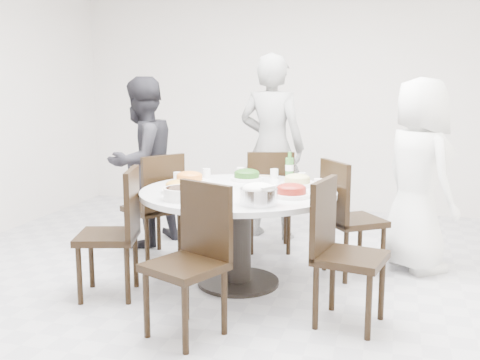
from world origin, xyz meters
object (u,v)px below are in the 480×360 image
(soup_bowl, at_px, (183,193))
(diner_left, at_px, (142,162))
(chair_n, at_px, (269,200))
(diner_right, at_px, (418,175))
(dining_table, at_px, (238,237))
(chair_nw, at_px, (152,206))
(chair_ne, at_px, (354,218))
(chair_s, at_px, (185,263))
(diner_middle, at_px, (272,147))
(rice_bowl, at_px, (259,196))
(beverage_bottle, at_px, (290,166))
(chair_se, at_px, (351,254))
(chair_sw, at_px, (107,233))

(soup_bowl, bearing_deg, diner_left, 126.10)
(chair_n, distance_m, diner_right, 1.37)
(dining_table, relative_size, chair_nw, 1.58)
(chair_ne, relative_size, chair_s, 1.00)
(soup_bowl, bearing_deg, diner_middle, 82.81)
(chair_n, distance_m, chair_s, 1.94)
(dining_table, height_order, rice_bowl, rice_bowl)
(chair_s, distance_m, diner_middle, 2.41)
(soup_bowl, bearing_deg, beverage_bottle, 60.09)
(chair_se, bearing_deg, chair_n, 41.84)
(chair_ne, height_order, diner_right, diner_right)
(chair_ne, xyz_separation_m, rice_bowl, (-0.58, -0.92, 0.33))
(chair_ne, height_order, chair_s, same)
(chair_nw, xyz_separation_m, soup_bowl, (0.64, -0.86, 0.32))
(chair_ne, bearing_deg, diner_middle, 8.24)
(chair_s, distance_m, rice_bowl, 0.70)
(chair_se, relative_size, beverage_bottle, 4.00)
(chair_n, bearing_deg, diner_left, -7.93)
(chair_s, relative_size, diner_right, 0.59)
(chair_n, xyz_separation_m, chair_nw, (-0.95, -0.54, 0.00))
(dining_table, relative_size, rice_bowl, 5.82)
(dining_table, height_order, chair_s, chair_s)
(rice_bowl, height_order, soup_bowl, rice_bowl)
(diner_right, height_order, beverage_bottle, diner_right)
(chair_n, bearing_deg, diner_middle, -95.07)
(chair_ne, bearing_deg, beverage_bottle, 44.93)
(chair_sw, xyz_separation_m, soup_bowl, (0.58, 0.06, 0.32))
(chair_se, height_order, beverage_bottle, beverage_bottle)
(diner_right, height_order, diner_left, diner_left)
(chair_ne, distance_m, chair_nw, 1.77)
(chair_se, xyz_separation_m, rice_bowl, (-0.63, 0.07, 0.33))
(chair_ne, distance_m, diner_left, 2.09)
(dining_table, bearing_deg, beverage_bottle, 62.59)
(chair_se, distance_m, diner_middle, 2.19)
(chair_se, height_order, soup_bowl, chair_se)
(chair_nw, xyz_separation_m, rice_bowl, (1.19, -0.88, 0.33))
(dining_table, xyz_separation_m, diner_middle, (-0.05, 1.40, 0.55))
(chair_sw, bearing_deg, beverage_bottle, 116.20)
(diner_middle, distance_m, rice_bowl, 1.88)
(chair_ne, relative_size, chair_nw, 1.00)
(chair_s, distance_m, diner_left, 2.13)
(diner_right, bearing_deg, rice_bowl, 104.18)
(chair_sw, xyz_separation_m, chair_s, (0.79, -0.48, 0.00))
(soup_bowl, bearing_deg, rice_bowl, -1.86)
(diner_middle, bearing_deg, chair_nw, 56.54)
(chair_sw, xyz_separation_m, rice_bowl, (1.13, 0.04, 0.33))
(diner_middle, bearing_deg, soup_bowl, 91.32)
(diner_left, bearing_deg, chair_nw, 54.37)
(diner_right, xyz_separation_m, soup_bowl, (-1.62, -1.19, -0.01))
(chair_s, relative_size, rice_bowl, 3.68)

